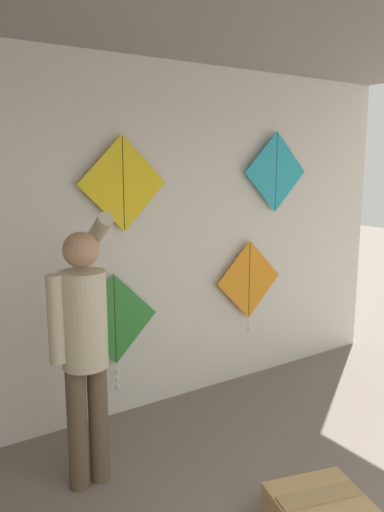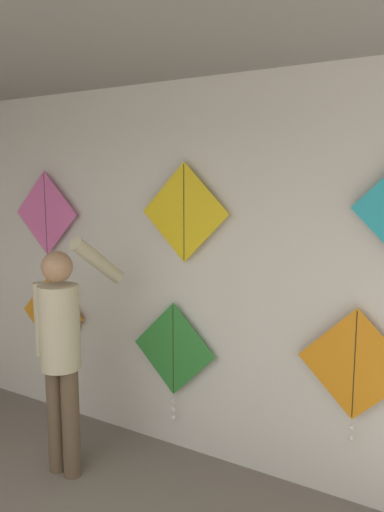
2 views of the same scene
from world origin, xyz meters
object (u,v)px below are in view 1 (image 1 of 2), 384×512
Objects in this scene: kite_1 at (115,323)px; kite_2 at (249,282)px; kite_5 at (276,172)px; kite_4 at (123,184)px; shopkeeper at (84,337)px.

kite_1 is 1.08× the size of kite_2.
kite_1 is at bearing -179.98° from kite_5.
kite_2 is 1.54m from kite_4.
shopkeeper is at bearing -162.94° from kite_5.
kite_1 is 1.99m from kite_5.
kite_4 reaches higher than kite_2.
shopkeeper is 1.26m from kite_4.
kite_4 reaches higher than shopkeeper.
kite_2 is 1.03m from kite_5.
kite_1 is 1.08m from kite_4.
shopkeeper is 2.00× the size of kite_2.
kite_2 reaches higher than kite_1.
kite_1 is at bearing 50.51° from shopkeeper.
shopkeeper is 1.96m from kite_2.
kite_4 is at bearing 45.43° from shopkeeper.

